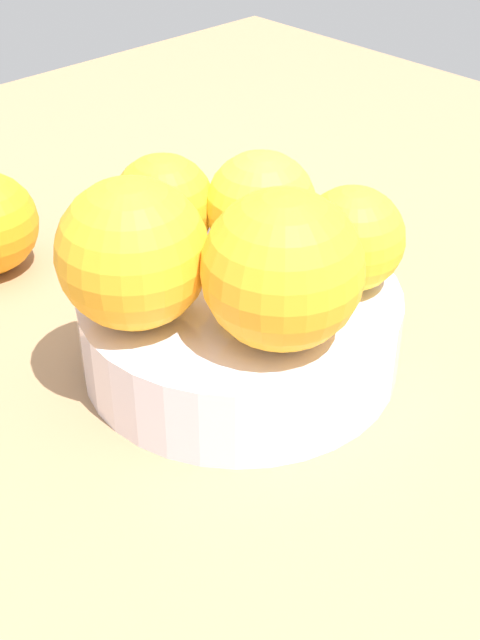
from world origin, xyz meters
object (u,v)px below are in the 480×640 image
Objects in this scene: orange_in_bowl_2 at (133,254)px; orange_in_bowl_3 at (352,239)px; orange_in_bowl_0 at (261,206)px; orange_in_bowl_1 at (283,270)px; fruit_bowl at (240,328)px; orange_in_bowl_4 at (168,203)px.

orange_in_bowl_3 is at bearing -117.16° from orange_in_bowl_2.
orange_in_bowl_0 is 1.10× the size of orange_in_bowl_3.
orange_in_bowl_3 is (1.04, -6.97, -1.24)cm from orange_in_bowl_1.
fruit_bowl is 9.53cm from orange_in_bowl_2.
orange_in_bowl_4 is at bearing -53.03° from orange_in_bowl_2.
orange_in_bowl_2 is 8.29cm from orange_in_bowl_4.
orange_in_bowl_0 is at bearing -142.30° from orange_in_bowl_4.
orange_in_bowl_2 is at bearing 91.62° from orange_in_bowl_0.
orange_in_bowl_1 is 1.39× the size of orange_in_bowl_3.
fruit_bowl is at bearing 120.00° from orange_in_bowl_0.
orange_in_bowl_4 is at bearing 24.59° from orange_in_bowl_3.
orange_in_bowl_1 is 1.03× the size of orange_in_bowl_2.
orange_in_bowl_0 is 0.79× the size of orange_in_bowl_1.
fruit_bowl is 8.79cm from orange_in_bowl_1.
orange_in_bowl_1 is 1.36× the size of orange_in_bowl_4.
orange_in_bowl_1 is at bearing -146.72° from orange_in_bowl_2.
orange_in_bowl_2 is at bearing 62.84° from orange_in_bowl_3.
orange_in_bowl_1 is at bearing 98.49° from orange_in_bowl_3.
orange_in_bowl_4 is (10.87, 4.97, 0.08)cm from orange_in_bowl_3.
orange_in_bowl_3 is (-3.90, -5.37, 5.86)cm from fruit_bowl.
fruit_bowl is 9.17cm from orange_in_bowl_4.
fruit_bowl is at bearing -17.93° from orange_in_bowl_1.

